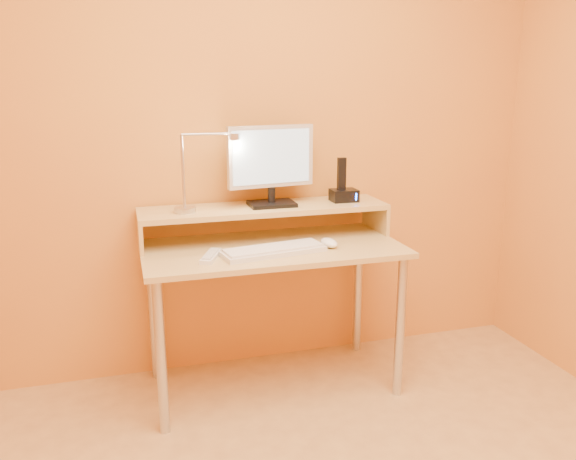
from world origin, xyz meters
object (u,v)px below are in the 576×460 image
object	(u,v)px
lamp_base	(185,210)
phone_dock	(344,195)
mouse	(329,243)
remote_control	(211,256)
monitor_panel	(271,156)
keyboard	(274,251)

from	to	relation	value
lamp_base	phone_dock	world-z (taller)	phone_dock
phone_dock	mouse	xyz separation A→B (m)	(-0.16, -0.24, -0.17)
phone_dock	mouse	bearing A→B (deg)	-123.74
mouse	remote_control	size ratio (longest dim) A/B	0.60
monitor_panel	keyboard	bearing A→B (deg)	-110.55
lamp_base	keyboard	bearing A→B (deg)	-33.57
lamp_base	keyboard	size ratio (longest dim) A/B	0.21
monitor_panel	phone_dock	world-z (taller)	monitor_panel
phone_dock	remote_control	size ratio (longest dim) A/B	0.67
mouse	keyboard	bearing A→B (deg)	178.92
monitor_panel	lamp_base	distance (m)	0.48
phone_dock	mouse	size ratio (longest dim) A/B	1.11
remote_control	monitor_panel	bearing A→B (deg)	61.60
monitor_panel	remote_control	world-z (taller)	monitor_panel
phone_dock	keyboard	world-z (taller)	phone_dock
phone_dock	keyboard	distance (m)	0.54
monitor_panel	lamp_base	bearing A→B (deg)	177.59
monitor_panel	phone_dock	distance (m)	0.43
monitor_panel	remote_control	bearing A→B (deg)	-149.70
lamp_base	remote_control	distance (m)	0.29
lamp_base	mouse	size ratio (longest dim) A/B	0.85
lamp_base	phone_dock	size ratio (longest dim) A/B	0.77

